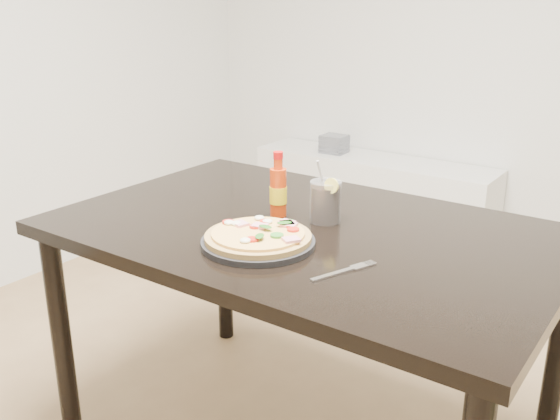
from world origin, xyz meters
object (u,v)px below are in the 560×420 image
Objects in this scene: hot_sauce_bottle at (278,191)px; media_console at (372,200)px; plate at (258,242)px; fork at (346,270)px; cola_cup at (325,202)px; pizza at (259,235)px; dining_table at (304,253)px.

media_console is (-0.54, 1.70, -0.58)m from hot_sauce_bottle.
fork is (0.27, -0.01, -0.01)m from plate.
cola_cup reaches higher than plate.
fork is (0.22, -0.27, -0.05)m from cola_cup.
cola_cup is (0.04, 0.26, 0.05)m from plate.
plate is 1.54× the size of hot_sauce_bottle.
pizza is 1.54× the size of cola_cup.
cola_cup is 0.13× the size of media_console.
hot_sauce_bottle is (-0.09, 0.22, 0.05)m from pizza.
fork is 2.19m from media_console.
dining_table is 0.16m from cola_cup.
plate is at bearing -99.75° from cola_cup.
dining_table is 4.72× the size of plate.
hot_sauce_bottle is at bearing 168.13° from fork.
dining_table is 0.33m from fork.
cola_cup is (0.03, 0.07, 0.14)m from dining_table.
pizza is at bearing -162.25° from fork.
dining_table is 7.27× the size of hot_sauce_bottle.
hot_sauce_bottle is at bearing -72.26° from media_console.
hot_sauce_bottle reaches higher than fork.
hot_sauce_bottle is (-0.09, 0.22, 0.07)m from plate.
pizza is at bearing -71.61° from media_console.
fork is (0.27, -0.02, -0.02)m from pizza.
plate is 0.27m from cola_cup.
fork is at bearing -64.92° from media_console.
plate reaches higher than dining_table.
plate is at bearing -67.03° from hot_sauce_bottle.
cola_cup is (0.05, 0.26, 0.03)m from pizza.
plate is 0.02m from pizza.
pizza reaches higher than fork.
cola_cup is at bearing 67.63° from dining_table.
pizza reaches higher than dining_table.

